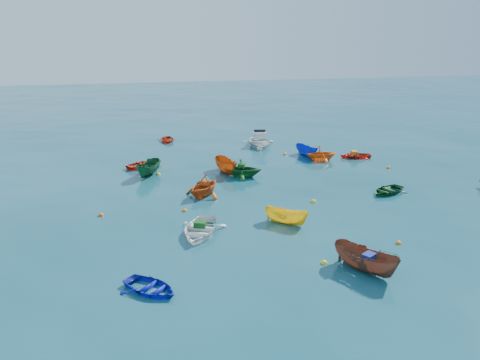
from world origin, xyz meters
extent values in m
plane|color=#0A434E|center=(0.00, 0.00, 0.00)|extent=(160.00, 160.00, 0.00)
imported|color=#0D17AD|center=(-6.88, -8.40, 0.00)|extent=(3.22, 3.23, 0.55)
imported|color=white|center=(-4.00, -2.90, 0.00)|extent=(3.71, 4.28, 0.74)
imported|color=brown|center=(2.97, -8.74, 0.00)|extent=(2.85, 3.57, 1.31)
imported|color=#C44912|center=(-2.89, 3.36, 0.00)|extent=(3.94, 3.95, 1.58)
imported|color=yellow|center=(1.10, -2.52, 0.00)|extent=(2.76, 2.53, 1.06)
imported|color=#0F431A|center=(9.62, 1.18, 0.00)|extent=(3.39, 3.05, 0.58)
imported|color=red|center=(-6.63, 11.44, 0.00)|extent=(3.83, 3.43, 0.65)
imported|color=#BB5111|center=(-0.39, 8.33, 0.00)|extent=(1.80, 3.53, 1.30)
imported|color=#145724|center=(0.65, 6.99, 0.00)|extent=(3.56, 3.34, 1.51)
imported|color=red|center=(11.68, 10.53, 0.00)|extent=(3.00, 2.36, 0.57)
imported|color=#0E24B3|center=(7.67, 11.93, 0.00)|extent=(1.85, 3.09, 1.12)
imported|color=red|center=(-4.22, 20.57, 0.00)|extent=(1.95, 2.70, 0.56)
imported|color=orange|center=(8.35, 10.26, 0.00)|extent=(2.80, 2.44, 1.43)
imported|color=#104825|center=(-6.40, 8.90, 0.00)|extent=(2.60, 3.44, 1.25)
imported|color=silver|center=(4.51, 16.68, 0.00)|extent=(3.81, 4.87, 1.52)
cube|color=#134F19|center=(-3.96, -2.81, 0.53)|extent=(0.78, 0.69, 0.31)
cube|color=navy|center=(3.04, -8.87, 0.80)|extent=(0.75, 0.70, 0.29)
cube|color=#B44312|center=(-2.85, 3.39, 0.92)|extent=(0.70, 0.70, 0.27)
cube|color=#134D19|center=(0.56, 7.02, 0.91)|extent=(0.69, 0.78, 0.31)
cube|color=orange|center=(11.59, 10.55, 0.44)|extent=(0.59, 0.72, 0.31)
sphere|color=orange|center=(-4.48, 0.72, 0.00)|extent=(0.32, 0.32, 0.32)
sphere|color=yellow|center=(1.39, -7.63, 0.00)|extent=(0.33, 0.33, 0.33)
sphere|color=orange|center=(6.07, -6.40, 0.00)|extent=(0.30, 0.30, 0.30)
sphere|color=#E7560C|center=(-9.51, 1.01, 0.00)|extent=(0.35, 0.35, 0.35)
sphere|color=yellow|center=(3.95, 0.53, 0.00)|extent=(0.36, 0.36, 0.36)
sphere|color=orange|center=(12.86, 6.77, 0.00)|extent=(0.35, 0.35, 0.35)
sphere|color=yellow|center=(-5.67, 8.92, 0.00)|extent=(0.33, 0.33, 0.33)
sphere|color=orange|center=(5.87, 12.80, 0.00)|extent=(0.33, 0.33, 0.33)
sphere|color=yellow|center=(12.22, 11.25, 0.00)|extent=(0.38, 0.38, 0.38)
camera|label=1|loc=(-6.90, -26.55, 10.65)|focal=35.00mm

